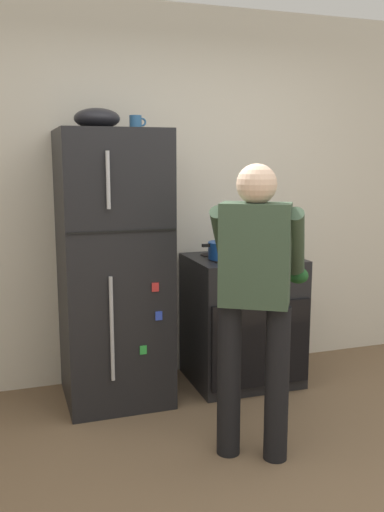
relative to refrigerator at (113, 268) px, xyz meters
The scene contains 8 objects.
kitchen_wall_back 0.73m from the refrigerator, 40.79° to the left, with size 6.00×0.10×2.70m, color silver.
refrigerator is the anchor object (origin of this frame).
stove_range 1.04m from the refrigerator, ahead, with size 0.76×0.67×0.93m.
person_cook 1.15m from the refrigerator, 59.75° to the right, with size 0.66×0.71×1.60m.
red_pot 0.79m from the refrigerator, ahead, with size 0.34×0.24×0.12m.
coffee_mug 0.97m from the refrigerator, 15.40° to the left, with size 0.11×0.08×0.10m.
pepper_mill 1.26m from the refrigerator, ahead, with size 0.05×0.05×0.19m, color brown.
mixing_bowl 0.97m from the refrigerator, behind, with size 0.29×0.29×0.13m, color black.
Camera 1 is at (-1.11, -2.07, 1.63)m, focal length 39.35 mm.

